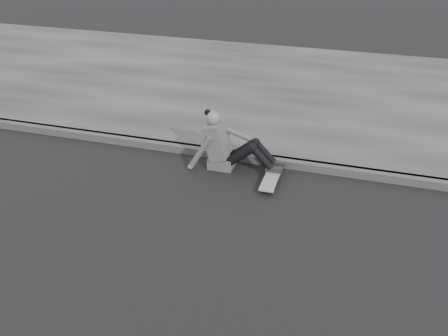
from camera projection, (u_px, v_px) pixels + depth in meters
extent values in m
plane|color=black|center=(437.00, 319.00, 4.79)|extent=(80.00, 80.00, 0.00)
cube|color=#454545|center=(424.00, 182.00, 6.91)|extent=(24.00, 0.16, 0.12)
cube|color=#3E3E3E|center=(416.00, 104.00, 9.44)|extent=(24.00, 6.00, 0.12)
cylinder|color=#9D9D98|center=(262.00, 189.00, 6.81)|extent=(0.03, 0.05, 0.05)
cylinder|color=#9D9D98|center=(273.00, 191.00, 6.77)|extent=(0.03, 0.05, 0.05)
cylinder|color=#9D9D98|center=(270.00, 171.00, 7.24)|extent=(0.03, 0.05, 0.05)
cylinder|color=#9D9D98|center=(280.00, 173.00, 7.20)|extent=(0.03, 0.05, 0.05)
cube|color=#2D2C2F|center=(267.00, 188.00, 6.78)|extent=(0.16, 0.04, 0.03)
cube|color=#2D2C2F|center=(275.00, 170.00, 7.21)|extent=(0.16, 0.04, 0.03)
cube|color=gray|center=(271.00, 177.00, 6.98)|extent=(0.20, 0.78, 0.02)
cube|color=#555457|center=(222.00, 161.00, 7.38)|extent=(0.36, 0.34, 0.18)
cube|color=#555457|center=(217.00, 140.00, 7.24)|extent=(0.37, 0.40, 0.57)
cube|color=#555457|center=(209.00, 131.00, 7.21)|extent=(0.14, 0.30, 0.20)
cylinder|color=gray|center=(214.00, 124.00, 7.13)|extent=(0.09, 0.09, 0.08)
sphere|color=gray|center=(213.00, 118.00, 7.09)|extent=(0.20, 0.20, 0.20)
sphere|color=black|center=(207.00, 112.00, 7.09)|extent=(0.09, 0.09, 0.09)
cylinder|color=black|center=(241.00, 155.00, 7.13)|extent=(0.43, 0.13, 0.39)
cylinder|color=black|center=(244.00, 149.00, 7.29)|extent=(0.43, 0.13, 0.39)
cylinder|color=black|center=(262.00, 158.00, 7.06)|extent=(0.35, 0.11, 0.36)
cylinder|color=black|center=(264.00, 152.00, 7.21)|extent=(0.35, 0.11, 0.36)
sphere|color=black|center=(253.00, 148.00, 7.03)|extent=(0.13, 0.13, 0.13)
sphere|color=black|center=(256.00, 142.00, 7.18)|extent=(0.13, 0.13, 0.13)
cube|color=#272727|center=(274.00, 169.00, 7.09)|extent=(0.24, 0.08, 0.07)
cube|color=#272727|center=(276.00, 164.00, 7.24)|extent=(0.24, 0.08, 0.07)
cylinder|color=#555457|center=(200.00, 153.00, 7.18)|extent=(0.38, 0.08, 0.58)
sphere|color=gray|center=(190.00, 167.00, 7.33)|extent=(0.08, 0.08, 0.08)
cylinder|color=#555457|center=(236.00, 133.00, 7.28)|extent=(0.48, 0.08, 0.21)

